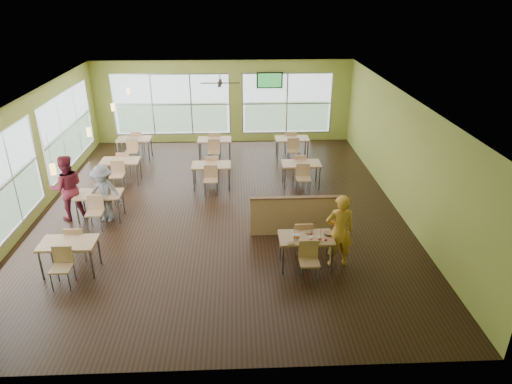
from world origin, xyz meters
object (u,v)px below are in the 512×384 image
main_table (306,241)px  food_basket (329,233)px  half_wall_divider (297,215)px  man_plaid (339,231)px

main_table → food_basket: 0.54m
half_wall_divider → man_plaid: bearing=-63.2°
man_plaid → food_basket: bearing=-20.4°
main_table → food_basket: size_ratio=6.62×
main_table → half_wall_divider: (0.00, 1.45, -0.11)m
half_wall_divider → main_table: bearing=-90.0°
main_table → food_basket: (0.52, 0.07, 0.15)m
man_plaid → food_basket: 0.25m
man_plaid → food_basket: size_ratio=7.61×
food_basket → man_plaid: bearing=-17.1°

